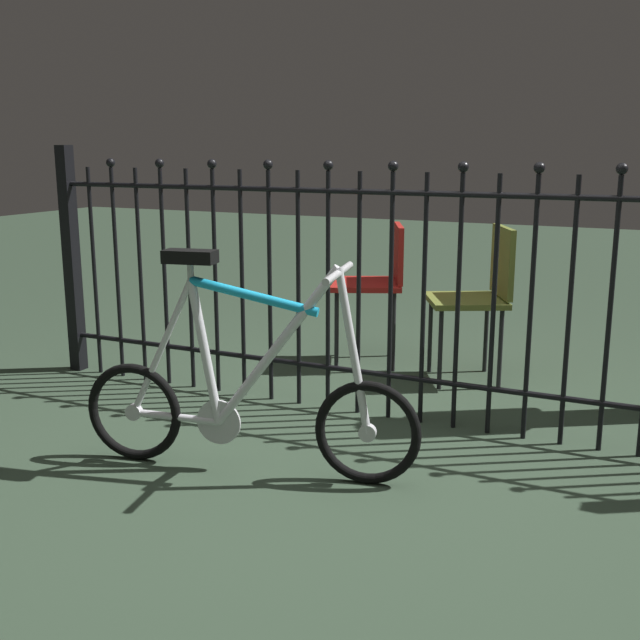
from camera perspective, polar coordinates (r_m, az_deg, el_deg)
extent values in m
plane|color=#304231|center=(3.12, 0.92, -10.88)|extent=(20.00, 20.00, 0.00)
cylinder|color=black|center=(4.53, -17.78, 3.49)|extent=(0.02, 0.02, 1.14)
sphere|color=black|center=(4.48, -18.30, 10.99)|extent=(0.05, 0.05, 0.05)
cylinder|color=black|center=(4.42, -16.28, 3.38)|extent=(0.02, 0.02, 1.14)
cylinder|color=black|center=(4.32, -14.72, 3.26)|extent=(0.02, 0.02, 1.14)
sphere|color=black|center=(4.27, -15.18, 11.13)|extent=(0.05, 0.05, 0.05)
cylinder|color=black|center=(4.22, -13.08, 3.13)|extent=(0.02, 0.02, 1.14)
cylinder|color=black|center=(4.13, -11.37, 3.00)|extent=(0.02, 0.02, 1.14)
sphere|color=black|center=(4.07, -11.74, 11.24)|extent=(0.05, 0.05, 0.05)
cylinder|color=black|center=(4.04, -9.58, 2.85)|extent=(0.02, 0.02, 1.14)
cylinder|color=black|center=(3.95, -7.71, 2.70)|extent=(0.02, 0.02, 1.14)
sphere|color=black|center=(3.89, -7.97, 11.32)|extent=(0.05, 0.05, 0.05)
cylinder|color=black|center=(3.87, -5.75, 2.54)|extent=(0.02, 0.02, 1.14)
cylinder|color=black|center=(3.79, -3.72, 2.37)|extent=(0.02, 0.02, 1.14)
sphere|color=black|center=(3.73, -3.85, 11.36)|extent=(0.05, 0.05, 0.05)
cylinder|color=black|center=(3.72, -1.60, 2.18)|extent=(0.02, 0.02, 1.14)
cylinder|color=black|center=(3.65, 0.59, 1.99)|extent=(0.02, 0.02, 1.14)
sphere|color=black|center=(3.59, 0.61, 11.33)|extent=(0.05, 0.05, 0.05)
cylinder|color=black|center=(3.59, 2.87, 1.79)|extent=(0.02, 0.02, 1.14)
cylinder|color=black|center=(3.54, 5.22, 1.58)|extent=(0.02, 0.02, 1.14)
sphere|color=black|center=(3.47, 5.42, 11.23)|extent=(0.05, 0.05, 0.05)
cylinder|color=black|center=(3.49, 7.63, 1.36)|extent=(0.02, 0.02, 1.14)
cylinder|color=black|center=(3.44, 10.12, 1.13)|extent=(0.02, 0.02, 1.14)
sphere|color=black|center=(3.38, 10.52, 11.03)|extent=(0.05, 0.05, 0.05)
cylinder|color=black|center=(3.41, 12.66, 0.89)|extent=(0.02, 0.02, 1.14)
cylinder|color=black|center=(3.38, 15.25, 0.64)|extent=(0.02, 0.02, 1.14)
sphere|color=black|center=(3.31, 15.86, 10.73)|extent=(0.05, 0.05, 0.05)
cylinder|color=black|center=(3.36, 17.88, 0.40)|extent=(0.02, 0.02, 1.14)
cylinder|color=black|center=(3.34, 20.54, 0.14)|extent=(0.02, 0.02, 1.14)
sphere|color=black|center=(3.27, 21.36, 10.33)|extent=(0.05, 0.05, 0.05)
cylinder|color=black|center=(3.62, 5.22, -4.10)|extent=(3.78, 0.03, 0.03)
cylinder|color=black|center=(3.47, 5.50, 9.33)|extent=(3.78, 0.03, 0.03)
cube|color=black|center=(4.52, -17.83, 4.20)|extent=(0.07, 0.07, 1.25)
torus|color=black|center=(3.22, -13.54, -6.60)|extent=(0.40, 0.12, 0.41)
cylinder|color=silver|center=(3.22, -13.54, -6.60)|extent=(0.07, 0.04, 0.07)
torus|color=black|center=(2.93, 3.52, -8.29)|extent=(0.40, 0.12, 0.41)
cylinder|color=silver|center=(2.93, 3.52, -8.29)|extent=(0.07, 0.04, 0.07)
cylinder|color=silver|center=(2.91, -3.26, -2.08)|extent=(0.50, 0.14, 0.65)
cylinder|color=#19A5D8|center=(2.89, -4.93, 1.77)|extent=(0.50, 0.13, 0.14)
cylinder|color=silver|center=(3.02, -8.47, -2.37)|extent=(0.14, 0.06, 0.57)
cylinder|color=silver|center=(3.15, -10.57, -7.03)|extent=(0.36, 0.10, 0.04)
cylinder|color=silver|center=(3.09, -11.59, -2.04)|extent=(0.29, 0.08, 0.56)
cylinder|color=silver|center=(2.84, 2.47, -2.35)|extent=(0.15, 0.06, 0.63)
cylinder|color=silver|center=(2.79, 1.37, 3.68)|extent=(0.03, 0.03, 0.02)
cylinder|color=silver|center=(2.79, 1.37, 3.48)|extent=(0.11, 0.40, 0.03)
cylinder|color=silver|center=(2.97, -9.52, 3.58)|extent=(0.03, 0.03, 0.07)
cube|color=black|center=(2.96, -9.56, 4.63)|extent=(0.21, 0.13, 0.05)
cylinder|color=silver|center=(3.08, -7.47, -7.46)|extent=(0.18, 0.05, 0.18)
cylinder|color=black|center=(4.07, 8.85, -2.17)|extent=(0.02, 0.02, 0.43)
cylinder|color=black|center=(4.37, 8.12, -1.11)|extent=(0.02, 0.02, 0.43)
cylinder|color=black|center=(4.14, 13.14, -2.11)|extent=(0.02, 0.02, 0.43)
cylinder|color=black|center=(4.44, 12.13, -1.07)|extent=(0.02, 0.02, 0.43)
cube|color=olive|center=(4.20, 10.69, 1.42)|extent=(0.53, 0.53, 0.03)
cube|color=olive|center=(4.21, 13.30, 4.22)|extent=(0.20, 0.35, 0.37)
cylinder|color=black|center=(4.35, 1.22, -0.86)|extent=(0.02, 0.02, 0.46)
cylinder|color=black|center=(4.66, 1.25, 0.07)|extent=(0.02, 0.02, 0.46)
cylinder|color=black|center=(4.36, 5.44, -0.88)|extent=(0.02, 0.02, 0.46)
cylinder|color=black|center=(4.67, 5.18, 0.05)|extent=(0.02, 0.02, 0.46)
cube|color=#A51E19|center=(4.46, 3.31, 2.65)|extent=(0.53, 0.53, 0.03)
cube|color=#A51E19|center=(4.44, 5.81, 4.93)|extent=(0.18, 0.36, 0.32)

